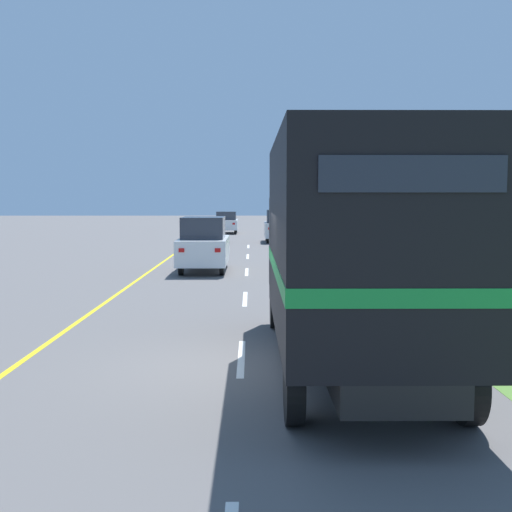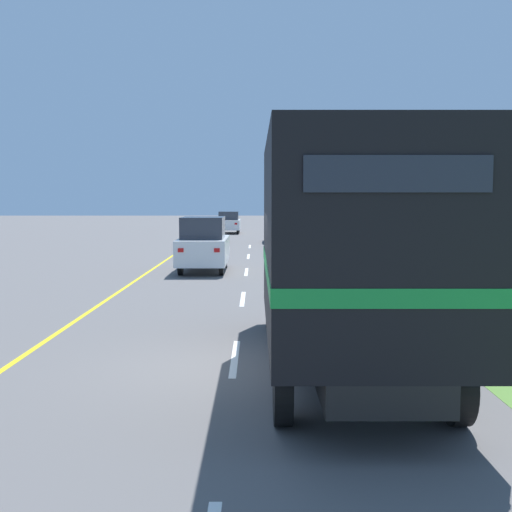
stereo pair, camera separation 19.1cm
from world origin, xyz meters
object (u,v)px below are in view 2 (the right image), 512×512
object	(u,v)px
highway_sign	(505,235)
delineator_post	(452,310)
lead_car_silver_ahead	(283,226)
horse_trailer_truck	(347,246)
lead_car_white_ahead	(231,222)
roadside_tree_mid	(500,182)
lead_car_white	(206,244)

from	to	relation	value
highway_sign	delineator_post	world-z (taller)	highway_sign
lead_car_silver_ahead	horse_trailer_truck	bearing A→B (deg)	-90.36
lead_car_white_ahead	delineator_post	world-z (taller)	lead_car_white_ahead
roadside_tree_mid	delineator_post	xyz separation A→B (m)	(-5.41, -12.12, -2.90)
delineator_post	horse_trailer_truck	bearing A→B (deg)	-131.64
horse_trailer_truck	lead_car_white_ahead	bearing A→B (deg)	94.85
lead_car_white	highway_sign	distance (m)	12.45
lead_car_white	highway_sign	bearing A→B (deg)	-52.64
lead_car_white	lead_car_silver_ahead	bearing A→B (deg)	78.02
lead_car_silver_ahead	lead_car_white_ahead	distance (m)	11.62
highway_sign	roadside_tree_mid	bearing A→B (deg)	70.21
lead_car_white	delineator_post	distance (m)	12.91
highway_sign	delineator_post	distance (m)	2.68
lead_car_white_ahead	delineator_post	bearing A→B (deg)	-81.14
lead_car_white	roadside_tree_mid	bearing A→B (deg)	3.31
horse_trailer_truck	lead_car_white	distance (m)	14.75
lead_car_white	lead_car_white_ahead	bearing A→B (deg)	90.42
highway_sign	delineator_post	size ratio (longest dim) A/B	3.09
horse_trailer_truck	highway_sign	bearing A→B (deg)	46.92
horse_trailer_truck	lead_car_silver_ahead	xyz separation A→B (m)	(0.19, 31.12, -0.96)
horse_trailer_truck	lead_car_white_ahead	distance (m)	42.28
horse_trailer_truck	lead_car_silver_ahead	distance (m)	31.14
horse_trailer_truck	lead_car_white	size ratio (longest dim) A/B	1.91
lead_car_white	lead_car_silver_ahead	world-z (taller)	same
lead_car_white_ahead	roadside_tree_mid	size ratio (longest dim) A/B	0.84
horse_trailer_truck	lead_car_white	bearing A→B (deg)	103.23
lead_car_white_ahead	highway_sign	world-z (taller)	highway_sign
roadside_tree_mid	lead_car_white	bearing A→B (deg)	-176.69
horse_trailer_truck	lead_car_white_ahead	size ratio (longest dim) A/B	1.82
delineator_post	lead_car_silver_ahead	bearing A→B (deg)	94.76
horse_trailer_truck	delineator_post	world-z (taller)	horse_trailer_truck
roadside_tree_mid	delineator_post	distance (m)	13.59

